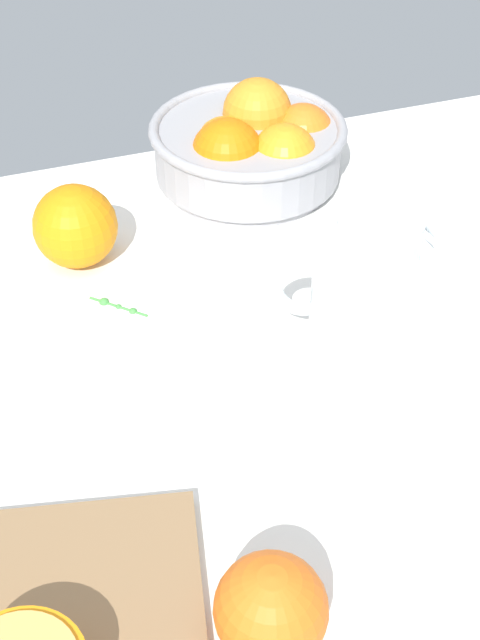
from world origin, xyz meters
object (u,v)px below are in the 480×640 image
fruit_bowl (252,147)px  loose_orange_2 (75,226)px  juice_pitcher (370,303)px  loose_orange_1 (271,609)px

fruit_bowl → loose_orange_2: (-22.20, -8.74, -0.36)cm
juice_pitcher → loose_orange_1: 30.36cm
juice_pitcher → loose_orange_2: (-22.03, 22.14, -1.16)cm
loose_orange_1 → loose_orange_2: bearing=94.4°
juice_pitcher → loose_orange_1: bearing=-127.6°
juice_pitcher → loose_orange_1: (-18.49, -24.02, -1.71)cm
juice_pitcher → fruit_bowl: bearing=89.7°
loose_orange_1 → juice_pitcher: bearing=52.4°
fruit_bowl → loose_orange_1: 57.99cm
fruit_bowl → juice_pitcher: juice_pitcher is taller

